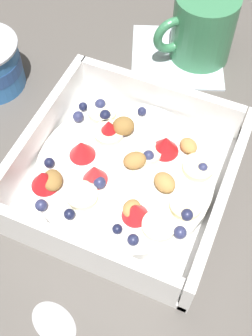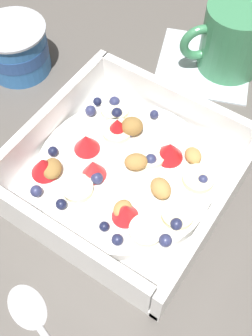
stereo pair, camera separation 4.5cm
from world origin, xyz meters
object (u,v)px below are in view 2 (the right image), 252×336
spoon (39,326)px  coffee_mug (232,39)px  fruit_bowl (125,173)px  yogurt_cup (16,49)px  folded_napkin (204,64)px

spoon → coffee_mug: 0.40m
spoon → coffee_mug: bearing=1.6°
fruit_bowl → yogurt_cup: size_ratio=2.55×
spoon → yogurt_cup: yogurt_cup is taller
spoon → coffee_mug: size_ratio=1.83×
spoon → coffee_mug: coffee_mug is taller
spoon → folded_napkin: (0.38, 0.03, -0.00)m
fruit_bowl → spoon: size_ratio=1.25×
yogurt_cup → coffee_mug: 0.27m
fruit_bowl → yogurt_cup: 0.23m
fruit_bowl → spoon: fruit_bowl is taller
folded_napkin → coffee_mug: bearing=-58.2°
fruit_bowl → folded_napkin: bearing=3.9°
folded_napkin → spoon: bearing=-174.7°
fruit_bowl → folded_napkin: 0.21m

